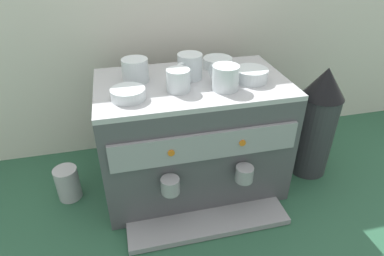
# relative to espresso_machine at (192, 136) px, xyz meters

# --- Properties ---
(ground_plane) EXTENTS (4.00, 4.00, 0.00)m
(ground_plane) POSITION_rel_espresso_machine_xyz_m (0.00, 0.01, -0.20)
(ground_plane) COLOR #28563D
(tiled_backsplash_wall) EXTENTS (2.80, 0.03, 0.97)m
(tiled_backsplash_wall) POSITION_rel_espresso_machine_xyz_m (0.00, 0.32, 0.28)
(tiled_backsplash_wall) COLOR silver
(tiled_backsplash_wall) RESTS_ON ground_plane
(espresso_machine) EXTENTS (0.61, 0.47, 0.41)m
(espresso_machine) POSITION_rel_espresso_machine_xyz_m (0.00, 0.00, 0.00)
(espresso_machine) COLOR #4C4C51
(espresso_machine) RESTS_ON ground_plane
(ceramic_cup_0) EXTENTS (0.08, 0.10, 0.07)m
(ceramic_cup_0) POSITION_rel_espresso_machine_xyz_m (-0.05, -0.05, 0.24)
(ceramic_cup_0) COLOR silver
(ceramic_cup_0) RESTS_ON espresso_machine
(ceramic_cup_1) EXTENTS (0.08, 0.12, 0.07)m
(ceramic_cup_1) POSITION_rel_espresso_machine_xyz_m (0.08, -0.07, 0.24)
(ceramic_cup_1) COLOR silver
(ceramic_cup_1) RESTS_ON espresso_machine
(ceramic_cup_2) EXTENTS (0.10, 0.10, 0.08)m
(ceramic_cup_2) POSITION_rel_espresso_machine_xyz_m (-0.00, 0.03, 0.25)
(ceramic_cup_2) COLOR silver
(ceramic_cup_2) RESTS_ON espresso_machine
(ceramic_cup_3) EXTENTS (0.08, 0.12, 0.07)m
(ceramic_cup_3) POSITION_rel_espresso_machine_xyz_m (-0.17, 0.05, 0.24)
(ceramic_cup_3) COLOR silver
(ceramic_cup_3) RESTS_ON espresso_machine
(ceramic_bowl_0) EXTENTS (0.10, 0.10, 0.03)m
(ceramic_bowl_0) POSITION_rel_espresso_machine_xyz_m (-0.21, -0.07, 0.22)
(ceramic_bowl_0) COLOR silver
(ceramic_bowl_0) RESTS_ON espresso_machine
(ceramic_bowl_1) EXTENTS (0.11, 0.11, 0.04)m
(ceramic_bowl_1) POSITION_rel_espresso_machine_xyz_m (0.18, -0.03, 0.23)
(ceramic_bowl_1) COLOR silver
(ceramic_bowl_1) RESTS_ON espresso_machine
(ceramic_bowl_2) EXTENTS (0.10, 0.10, 0.03)m
(ceramic_bowl_2) POSITION_rel_espresso_machine_xyz_m (0.12, 0.10, 0.22)
(ceramic_bowl_2) COLOR silver
(ceramic_bowl_2) RESTS_ON espresso_machine
(coffee_grinder) EXTENTS (0.15, 0.15, 0.43)m
(coffee_grinder) POSITION_rel_espresso_machine_xyz_m (0.46, -0.03, 0.02)
(coffee_grinder) COLOR #333338
(coffee_grinder) RESTS_ON ground_plane
(milk_pitcher) EXTENTS (0.08, 0.08, 0.12)m
(milk_pitcher) POSITION_rel_espresso_machine_xyz_m (-0.45, 0.02, -0.14)
(milk_pitcher) COLOR #B7B7BC
(milk_pitcher) RESTS_ON ground_plane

